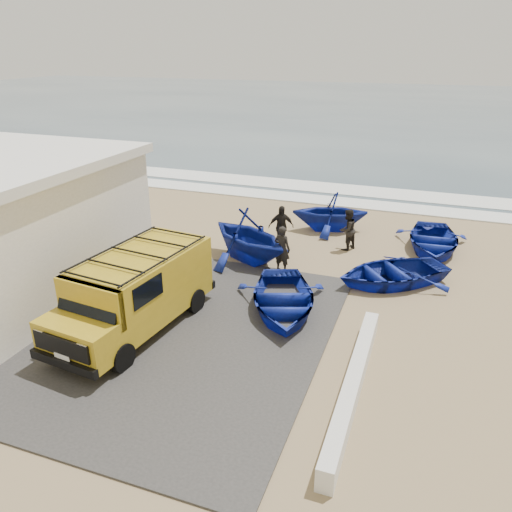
% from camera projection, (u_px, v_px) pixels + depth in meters
% --- Properties ---
extents(ground, '(160.00, 160.00, 0.00)m').
position_uv_depth(ground, '(210.00, 301.00, 15.72)').
color(ground, '#9A8159').
extents(slab, '(12.00, 10.00, 0.05)m').
position_uv_depth(slab, '(120.00, 320.00, 14.61)').
color(slab, '#3E3C39').
rests_on(slab, ground).
extents(ocean, '(180.00, 88.00, 0.01)m').
position_uv_depth(ocean, '(393.00, 107.00, 64.16)').
color(ocean, '#385166').
rests_on(ocean, ground).
extents(surf_line, '(180.00, 1.60, 0.06)m').
position_uv_depth(surf_line, '(307.00, 199.00, 26.09)').
color(surf_line, white).
rests_on(surf_line, ground).
extents(surf_wash, '(180.00, 2.20, 0.04)m').
position_uv_depth(surf_wash, '(318.00, 187.00, 28.26)').
color(surf_wash, white).
rests_on(surf_wash, ground).
extents(parapet, '(0.35, 6.00, 0.55)m').
position_uv_depth(parapet, '(353.00, 384.00, 11.45)').
color(parapet, silver).
rests_on(parapet, ground).
extents(van, '(2.63, 5.42, 2.24)m').
position_uv_depth(van, '(136.00, 290.00, 13.80)').
color(van, gold).
rests_on(van, ground).
extents(boat_near_left, '(4.00, 4.69, 0.82)m').
position_uv_depth(boat_near_left, '(282.00, 299.00, 14.97)').
color(boat_near_left, '#132697').
rests_on(boat_near_left, ground).
extents(boat_near_right, '(4.79, 4.58, 0.81)m').
position_uv_depth(boat_near_right, '(392.00, 272.00, 16.76)').
color(boat_near_right, '#132697').
rests_on(boat_near_right, ground).
extents(boat_mid_left, '(4.89, 4.70, 1.99)m').
position_uv_depth(boat_mid_left, '(248.00, 235.00, 18.32)').
color(boat_mid_left, '#132697').
rests_on(boat_mid_left, ground).
extents(boat_mid_right, '(3.11, 4.16, 0.82)m').
position_uv_depth(boat_mid_right, '(433.00, 240.00, 19.48)').
color(boat_mid_right, '#132697').
rests_on(boat_mid_right, ground).
extents(boat_far_left, '(3.88, 3.59, 1.69)m').
position_uv_depth(boat_far_left, '(330.00, 211.00, 21.44)').
color(boat_far_left, '#132697').
rests_on(boat_far_left, ground).
extents(fisherman_front, '(0.69, 0.52, 1.70)m').
position_uv_depth(fisherman_front, '(282.00, 249.00, 17.49)').
color(fisherman_front, black).
rests_on(fisherman_front, ground).
extents(fisherman_middle, '(0.94, 1.00, 1.64)m').
position_uv_depth(fisherman_middle, '(347.00, 230.00, 19.40)').
color(fisherman_middle, black).
rests_on(fisherman_middle, ground).
extents(fisherman_back, '(1.09, 0.82, 1.72)m').
position_uv_depth(fisherman_back, '(281.00, 227.00, 19.59)').
color(fisherman_back, black).
rests_on(fisherman_back, ground).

